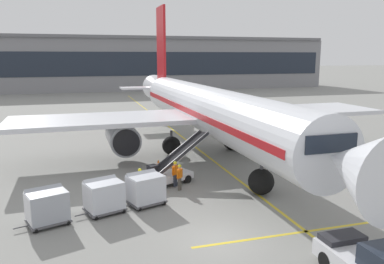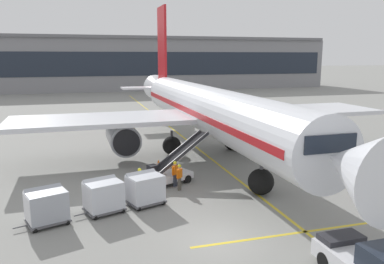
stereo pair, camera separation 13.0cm
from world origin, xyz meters
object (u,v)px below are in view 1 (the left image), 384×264
object	(u,v)px
baggage_cart_lead	(145,188)
baggage_cart_third	(47,206)
ground_crew_by_loader	(175,172)
ground_crew_marshaller	(142,188)
baggage_cart_second	(104,195)
safety_cone_engine_keepout	(156,171)
safety_cone_wingtip	(158,164)
ground_crew_by_carts	(180,176)
belt_loader	(170,170)
parked_airplane	(206,110)
ground_crew_wingwalker	(140,180)

from	to	relation	value
baggage_cart_lead	baggage_cart_third	distance (m)	5.47
ground_crew_by_loader	ground_crew_marshaller	distance (m)	3.56
baggage_cart_second	safety_cone_engine_keepout	bearing A→B (deg)	54.73
baggage_cart_second	baggage_cart_third	xyz separation A→B (m)	(-2.91, -0.75, 0.00)
baggage_cart_lead	safety_cone_wingtip	xyz separation A→B (m)	(2.21, 7.11, -0.66)
baggage_cart_lead	ground_crew_by_carts	distance (m)	3.10
belt_loader	baggage_cart_lead	bearing A→B (deg)	-123.73
parked_airplane	belt_loader	distance (m)	8.84
safety_cone_wingtip	ground_crew_by_loader	bearing A→B (deg)	-87.13
baggage_cart_lead	safety_cone_engine_keepout	xyz separation A→B (m)	(1.68, 5.25, -0.63)
baggage_cart_third	safety_cone_wingtip	bearing A→B (deg)	48.07
parked_airplane	baggage_cart_third	distance (m)	17.10
ground_crew_by_carts	ground_crew_marshaller	world-z (taller)	same
belt_loader	baggage_cart_third	distance (m)	8.89
ground_crew_by_loader	ground_crew_by_carts	bearing A→B (deg)	-82.80
ground_crew_wingwalker	safety_cone_wingtip	world-z (taller)	ground_crew_wingwalker
safety_cone_engine_keepout	ground_crew_wingwalker	bearing A→B (deg)	-115.59
baggage_cart_third	ground_crew_wingwalker	bearing A→B (deg)	28.94
ground_crew_by_loader	safety_cone_wingtip	world-z (taller)	ground_crew_by_loader
parked_airplane	baggage_cart_second	bearing A→B (deg)	-131.80
parked_airplane	baggage_cart_lead	size ratio (longest dim) A/B	15.06
ground_crew_wingwalker	safety_cone_engine_keepout	distance (m)	4.06
parked_airplane	ground_crew_by_loader	world-z (taller)	parked_airplane
ground_crew_by_loader	safety_cone_wingtip	distance (m)	4.59
ground_crew_by_loader	ground_crew_marshaller	size ratio (longest dim) A/B	1.00
parked_airplane	safety_cone_engine_keepout	world-z (taller)	parked_airplane
ground_crew_by_loader	safety_cone_engine_keepout	bearing A→B (deg)	105.82
ground_crew_marshaller	ground_crew_wingwalker	bearing A→B (deg)	85.31
safety_cone_wingtip	belt_loader	bearing A→B (deg)	-89.37
baggage_cart_second	ground_crew_by_loader	bearing A→B (deg)	32.59
belt_loader	ground_crew_by_loader	distance (m)	0.83
safety_cone_engine_keepout	baggage_cart_second	bearing A→B (deg)	-125.27
ground_crew_by_loader	safety_cone_engine_keepout	distance (m)	2.86
ground_crew_by_loader	ground_crew_wingwalker	size ratio (longest dim) A/B	1.00
ground_crew_wingwalker	safety_cone_engine_keepout	bearing A→B (deg)	64.41
ground_crew_by_carts	ground_crew_wingwalker	bearing A→B (deg)	-176.93
baggage_cart_third	safety_cone_wingtip	size ratio (longest dim) A/B	4.02
ground_crew_by_carts	safety_cone_wingtip	bearing A→B (deg)	93.52
ground_crew_marshaller	ground_crew_wingwalker	size ratio (longest dim) A/B	1.00
ground_crew_by_carts	safety_cone_engine_keepout	size ratio (longest dim) A/B	2.31
ground_crew_marshaller	safety_cone_wingtip	xyz separation A→B (m)	(2.38, 6.96, -0.66)
parked_airplane	ground_crew_by_carts	world-z (taller)	parked_airplane
baggage_cart_lead	ground_crew_marshaller	xyz separation A→B (m)	(-0.17, 0.15, -0.00)
parked_airplane	ground_crew_by_carts	xyz separation A→B (m)	(-4.55, -8.32, -3.00)
baggage_cart_third	ground_crew_by_loader	bearing A→B (deg)	26.36
belt_loader	ground_crew_by_carts	xyz separation A→B (m)	(0.29, -1.60, 0.09)
ground_crew_marshaller	safety_cone_wingtip	world-z (taller)	ground_crew_marshaller
ground_crew_by_carts	safety_cone_engine_keepout	distance (m)	3.64
belt_loader	safety_cone_engine_keepout	bearing A→B (deg)	106.99
belt_loader	ground_crew_marshaller	xyz separation A→B (m)	(-2.43, -3.23, 0.09)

